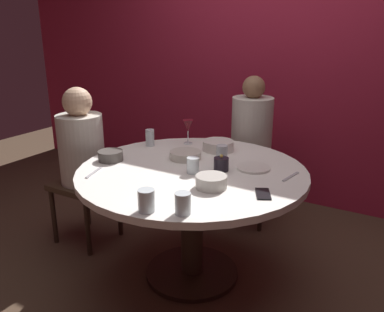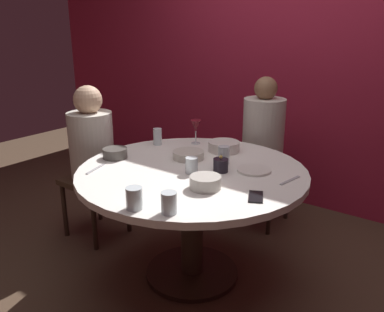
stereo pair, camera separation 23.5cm
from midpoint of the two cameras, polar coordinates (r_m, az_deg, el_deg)
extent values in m
plane|color=#4C3828|center=(2.72, -2.58, -16.65)|extent=(8.00, 8.00, 0.00)
cube|color=maroon|center=(3.63, 10.82, 13.90)|extent=(6.00, 0.10, 2.60)
cylinder|color=white|center=(2.38, -2.82, -2.33)|extent=(1.38, 1.38, 0.04)
cylinder|color=#332319|center=(2.54, -2.69, -10.16)|extent=(0.14, 0.14, 0.70)
cylinder|color=#2D2116|center=(2.71, -2.59, -16.39)|extent=(0.60, 0.60, 0.03)
cube|color=#3F2D1E|center=(3.05, -17.39, -3.90)|extent=(0.40, 0.40, 0.04)
cylinder|color=beige|center=(2.96, -17.88, 0.92)|extent=(0.32, 0.32, 0.50)
sphere|color=tan|center=(2.88, -18.53, 7.39)|extent=(0.20, 0.20, 0.20)
cylinder|color=#332319|center=(3.16, -21.37, -8.18)|extent=(0.04, 0.04, 0.43)
cylinder|color=#332319|center=(2.92, -17.11, -9.91)|extent=(0.04, 0.04, 0.43)
cylinder|color=#332319|center=(3.36, -16.88, -6.12)|extent=(0.04, 0.04, 0.43)
cylinder|color=#332319|center=(3.13, -12.57, -7.55)|extent=(0.04, 0.04, 0.43)
cube|color=#3F2D1E|center=(3.26, 6.32, -1.70)|extent=(0.40, 0.40, 0.04)
cylinder|color=beige|center=(3.17, 6.51, 3.39)|extent=(0.32, 0.32, 0.56)
sphere|color=#8C6647|center=(3.10, 6.75, 9.81)|extent=(0.18, 0.18, 0.18)
cylinder|color=#332319|center=(3.55, 4.81, -4.00)|extent=(0.04, 0.04, 0.43)
cylinder|color=#332319|center=(3.27, 2.22, -5.95)|extent=(0.04, 0.04, 0.43)
cylinder|color=#332319|center=(3.43, 9.95, -5.03)|extent=(0.04, 0.04, 0.43)
cylinder|color=#332319|center=(3.14, 7.74, -7.18)|extent=(0.04, 0.04, 0.43)
cylinder|color=black|center=(2.33, 1.37, -1.24)|extent=(0.09, 0.09, 0.08)
sphere|color=#F9D159|center=(2.31, 1.38, -0.04)|extent=(0.02, 0.02, 0.02)
cylinder|color=silver|center=(2.88, -2.91, 1.83)|extent=(0.06, 0.06, 0.01)
cylinder|color=silver|center=(2.87, -2.93, 2.75)|extent=(0.01, 0.01, 0.09)
cone|color=maroon|center=(2.85, -2.95, 4.40)|extent=(0.08, 0.08, 0.08)
cylinder|color=silver|center=(2.38, 6.07, -1.75)|extent=(0.20, 0.20, 0.01)
cube|color=black|center=(2.03, 6.97, -5.50)|extent=(0.13, 0.16, 0.01)
cylinder|color=beige|center=(2.55, -3.61, 0.11)|extent=(0.20, 0.20, 0.05)
cylinder|color=#4C4742|center=(2.59, -14.24, 0.00)|extent=(0.16, 0.16, 0.06)
cylinder|color=#B2ADA3|center=(2.09, -0.42, -3.78)|extent=(0.17, 0.17, 0.07)
cylinder|color=silver|center=(2.72, 1.32, 1.49)|extent=(0.21, 0.21, 0.07)
cylinder|color=silver|center=(2.84, -8.46, 2.60)|extent=(0.06, 0.06, 0.12)
cylinder|color=silver|center=(2.46, 1.60, 0.23)|extent=(0.07, 0.07, 0.11)
cylinder|color=silver|center=(1.80, -5.09, -6.93)|extent=(0.07, 0.07, 0.10)
cylinder|color=silver|center=(2.29, -2.81, -1.41)|extent=(0.07, 0.07, 0.09)
cylinder|color=silver|center=(1.85, -10.25, -6.42)|extent=(0.08, 0.08, 0.11)
cube|color=#B7B7BC|center=(2.28, 11.23, -2.98)|extent=(0.05, 0.18, 0.01)
cube|color=#B7B7BC|center=(2.40, -16.72, -2.35)|extent=(0.06, 0.18, 0.01)
camera|label=1|loc=(0.12, -92.86, -0.94)|focal=36.98mm
camera|label=2|loc=(0.12, 87.14, 0.94)|focal=36.98mm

